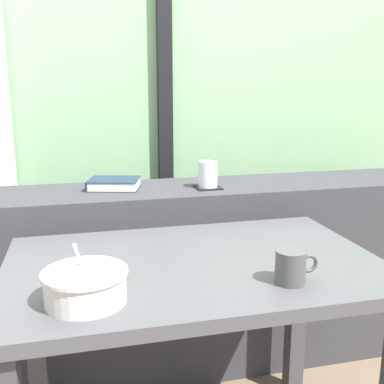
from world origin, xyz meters
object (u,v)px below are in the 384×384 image
soup_bowl (85,286)px  closed_book (114,184)px  coaster_square (208,187)px  breakfast_table (194,299)px  ceramic_mug (291,267)px  juice_glass (208,175)px

soup_bowl → closed_book: bearing=80.9°
coaster_square → closed_book: closed_book is taller
breakfast_table → soup_bowl: soup_bowl is taller
breakfast_table → ceramic_mug: ceramic_mug is taller
closed_book → ceramic_mug: (0.37, -0.82, -0.06)m
coaster_square → soup_bowl: soup_bowl is taller
juice_glass → soup_bowl: (-0.49, -0.72, -0.10)m
ceramic_mug → coaster_square: bearing=90.6°
juice_glass → ceramic_mug: size_ratio=0.90×
coaster_square → juice_glass: (0.00, 0.00, 0.05)m
coaster_square → ceramic_mug: 0.74m
coaster_square → ceramic_mug: (0.01, -0.74, -0.05)m
juice_glass → ceramic_mug: 0.74m
soup_bowl → ceramic_mug: 0.50m
coaster_square → soup_bowl: (-0.49, -0.72, -0.05)m
coaster_square → closed_book: size_ratio=0.44×
coaster_square → breakfast_table: bearing=-109.5°
closed_book → soup_bowl: bearing=-99.1°
breakfast_table → closed_book: (-0.17, 0.62, 0.22)m
juice_glass → closed_book: size_ratio=0.45×
juice_glass → soup_bowl: juice_glass is taller
closed_book → ceramic_mug: closed_book is taller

